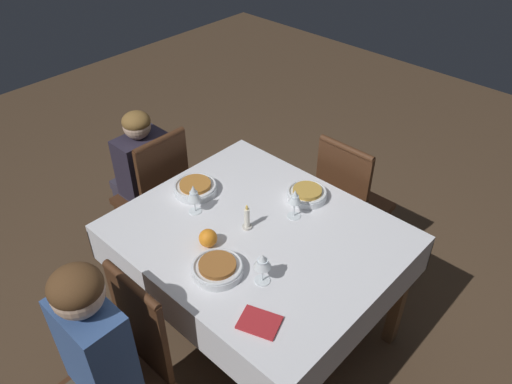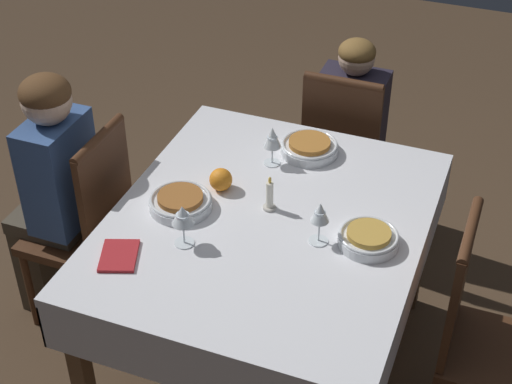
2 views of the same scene
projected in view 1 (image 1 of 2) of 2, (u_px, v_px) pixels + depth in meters
The scene contains 16 objects.
ground_plane at pixel (258, 332), 2.85m from camera, with size 8.00×8.00×0.00m, color #4C3826.
dining_table at pixel (258, 245), 2.44m from camera, with size 1.28×1.09×0.77m.
chair_north at pixel (127, 365), 2.11m from camera, with size 0.37×0.38×0.95m.
chair_east at pixel (157, 194), 3.05m from camera, with size 0.38×0.37×0.95m.
chair_south at pixel (349, 201), 2.99m from camera, with size 0.37×0.38×0.95m.
person_adult_denim at pixel (89, 369), 1.93m from camera, with size 0.30×0.34×1.15m.
person_child_dark at pixel (140, 176), 3.10m from camera, with size 0.33×0.30×1.03m.
bowl_north at pixel (218, 268), 2.16m from camera, with size 0.23×0.23×0.06m.
wine_glass_north at pixel (262, 262), 2.06m from camera, with size 0.08×0.08×0.16m.
bowl_east at pixel (195, 187), 2.61m from camera, with size 0.23×0.23×0.06m.
wine_glass_east at pixel (194, 194), 2.43m from camera, with size 0.07×0.07×0.16m.
bowl_south at pixel (307, 194), 2.57m from camera, with size 0.21×0.21×0.06m.
wine_glass_south at pixel (295, 198), 2.40m from camera, with size 0.07×0.07×0.16m.
candle_centerpiece at pixel (247, 220), 2.37m from camera, with size 0.05×0.05×0.14m.
orange_fruit at pixel (208, 238), 2.28m from camera, with size 0.09×0.09×0.09m, color orange.
napkin_red_folded at pixel (259, 322), 1.95m from camera, with size 0.19×0.17×0.01m.
Camera 1 is at (-1.20, 1.30, 2.38)m, focal length 35.00 mm.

